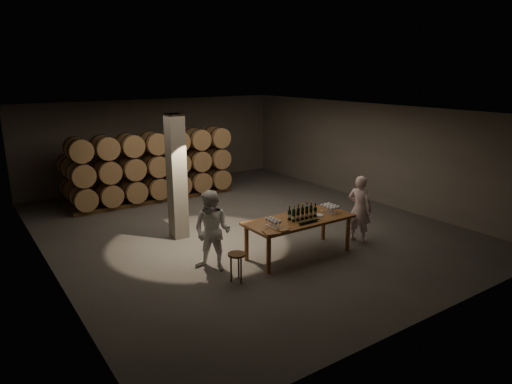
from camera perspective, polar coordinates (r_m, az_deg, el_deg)
room at (r=11.73m, az=-9.88°, el=1.82°), size 12.00×12.00×12.00m
tasting_table at (r=10.66m, az=5.39°, el=-3.85°), size 2.60×1.10×0.90m
barrel_stack_back at (r=16.73m, az=-14.36°, el=2.80°), size 5.48×0.95×1.57m
barrel_stack_front at (r=15.37m, az=-12.62°, el=3.26°), size 5.48×0.95×2.31m
bottle_cluster at (r=10.61m, az=5.82°, el=-2.69°), size 0.73×0.23×0.33m
lying_bottles at (r=10.31m, az=6.58°, el=-3.71°), size 0.59×0.07×0.07m
glass_cluster_left at (r=10.03m, az=2.15°, el=-3.60°), size 0.20×0.42×0.18m
glass_cluster_right at (r=11.16m, az=9.26°, el=-1.82°), size 0.31×0.42×0.19m
plate at (r=10.90m, az=7.77°, el=-2.88°), size 0.25×0.25×0.01m
notebook_near at (r=9.82m, az=3.44°, el=-4.75°), size 0.22×0.18×0.03m
notebook_corner at (r=9.65m, az=1.72°, el=-5.10°), size 0.30×0.35×0.03m
pen at (r=9.92m, az=4.11°, el=-4.62°), size 0.13×0.02×0.01m
stool at (r=9.42m, az=-2.41°, el=-8.31°), size 0.37×0.37×0.61m
person_man at (r=11.75m, az=12.82°, el=-2.07°), size 0.59×0.72×1.71m
person_woman at (r=9.87m, az=-5.48°, el=-4.87°), size 1.05×1.09×1.77m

